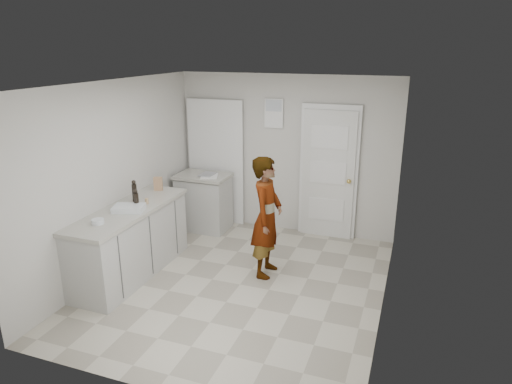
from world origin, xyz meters
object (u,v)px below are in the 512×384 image
at_px(oil_cruet_b, 134,191).
at_px(baking_dish, 129,208).
at_px(cake_mix_box, 158,184).
at_px(spice_jar, 147,201).
at_px(egg_bowl, 98,221).
at_px(person, 267,217).
at_px(oil_cruet_a, 136,199).

height_order(oil_cruet_b, baking_dish, oil_cruet_b).
bearing_deg(cake_mix_box, spice_jar, -92.42).
bearing_deg(egg_bowl, oil_cruet_b, 93.76).
distance_m(person, cake_mix_box, 1.72).
bearing_deg(baking_dish, oil_cruet_a, 77.58).
bearing_deg(oil_cruet_b, baking_dish, -68.10).
bearing_deg(cake_mix_box, baking_dish, -102.17).
distance_m(spice_jar, egg_bowl, 0.82).
xyz_separation_m(oil_cruet_a, baking_dish, (-0.03, -0.13, -0.09)).
height_order(person, oil_cruet_a, person).
bearing_deg(person, oil_cruet_a, 108.32).
bearing_deg(spice_jar, baking_dish, -101.62).
bearing_deg(spice_jar, oil_cruet_a, -101.01).
bearing_deg(egg_bowl, spice_jar, 79.73).
bearing_deg(oil_cruet_a, cake_mix_box, 99.83).
bearing_deg(oil_cruet_a, oil_cruet_b, 128.54).
distance_m(spice_jar, oil_cruet_a, 0.20).
relative_size(cake_mix_box, spice_jar, 2.74).
bearing_deg(oil_cruet_b, person, 11.32).
relative_size(cake_mix_box, egg_bowl, 1.37).
bearing_deg(baking_dish, egg_bowl, -99.43).
distance_m(person, oil_cruet_b, 1.79).
bearing_deg(cake_mix_box, egg_bowl, -107.98).
distance_m(spice_jar, oil_cruet_b, 0.23).
xyz_separation_m(spice_jar, oil_cruet_a, (-0.03, -0.18, 0.08)).
xyz_separation_m(oil_cruet_b, egg_bowl, (0.05, -0.84, -0.11)).
height_order(oil_cruet_a, baking_dish, oil_cruet_a).
bearing_deg(oil_cruet_b, spice_jar, -9.30).
height_order(oil_cruet_b, egg_bowl, oil_cruet_b).
relative_size(spice_jar, oil_cruet_b, 0.24).
bearing_deg(cake_mix_box, oil_cruet_a, -98.78).
bearing_deg(baking_dish, oil_cruet_b, 111.90).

